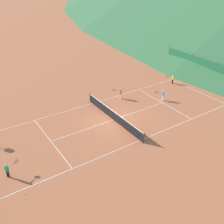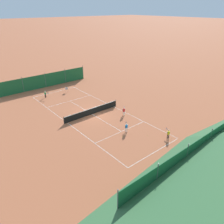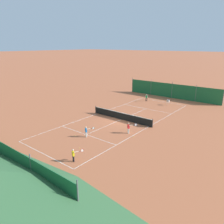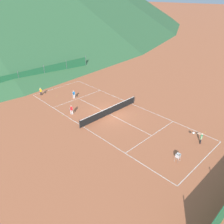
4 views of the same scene
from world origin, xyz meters
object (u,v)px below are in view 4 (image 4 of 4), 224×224
at_px(player_near_baseline, 41,91).
at_px(ball_hopper, 178,156).
at_px(tennis_ball_by_net_left, 78,95).
at_px(player_far_service, 74,94).
at_px(tennis_net, 110,111).
at_px(tennis_ball_by_net_right, 205,132).
at_px(tennis_ball_near_corner, 136,114).
at_px(tennis_ball_service_box, 83,123).
at_px(player_near_service, 201,137).
at_px(tennis_ball_mid_court, 62,115).
at_px(tennis_ball_alley_left, 57,96).
at_px(player_far_baseline, 71,109).

distance_m(player_near_baseline, ball_hopper, 21.52).
bearing_deg(tennis_ball_by_net_left, player_far_service, -153.25).
height_order(tennis_net, tennis_ball_by_net_right, tennis_net).
xyz_separation_m(player_near_baseline, ball_hopper, (1.56, -21.46, -0.02)).
bearing_deg(tennis_ball_by_net_left, tennis_ball_near_corner, -81.15).
xyz_separation_m(tennis_ball_by_net_left, tennis_ball_service_box, (-4.42, -6.90, 0.00)).
xyz_separation_m(tennis_net, player_near_service, (2.36, -10.49, 0.20)).
bearing_deg(tennis_ball_mid_court, tennis_ball_service_box, -78.43).
height_order(player_near_service, player_near_baseline, player_near_service).
distance_m(player_near_service, tennis_ball_mid_court, 15.77).
height_order(player_near_baseline, tennis_ball_alley_left, player_near_baseline).
distance_m(tennis_ball_near_corner, tennis_ball_service_box, 6.61).
distance_m(tennis_ball_service_box, ball_hopper, 11.10).
height_order(player_far_service, tennis_ball_service_box, player_far_service).
xyz_separation_m(player_near_baseline, tennis_ball_mid_court, (-1.12, -7.30, -0.64)).
height_order(player_far_service, tennis_ball_by_net_right, player_far_service).
bearing_deg(tennis_ball_alley_left, tennis_ball_by_net_right, -71.42).
relative_size(tennis_ball_near_corner, ball_hopper, 0.07).
relative_size(tennis_ball_mid_court, tennis_ball_by_net_right, 1.00).
bearing_deg(tennis_ball_by_net_left, player_far_baseline, -134.20).
relative_size(tennis_net, tennis_ball_alley_left, 139.09).
bearing_deg(player_near_service, tennis_ball_near_corner, 90.78).
distance_m(tennis_net, player_near_service, 10.76).
distance_m(tennis_net, tennis_ball_by_net_left, 7.45).
xyz_separation_m(tennis_ball_mid_court, tennis_ball_near_corner, (6.61, -6.14, 0.00)).
bearing_deg(player_far_service, tennis_ball_by_net_left, 26.75).
bearing_deg(tennis_net, tennis_ball_by_net_right, -65.34).
relative_size(player_far_baseline, tennis_ball_near_corner, 18.49).
height_order(player_near_baseline, player_far_baseline, player_far_baseline).
bearing_deg(player_far_service, tennis_net, -86.13).
bearing_deg(tennis_ball_alley_left, tennis_ball_near_corner, -70.45).
xyz_separation_m(tennis_net, tennis_ball_near_corner, (2.25, -2.38, -0.47)).
bearing_deg(tennis_ball_by_net_left, tennis_ball_service_box, -122.68).
bearing_deg(player_far_baseline, tennis_ball_by_net_right, -58.89).
distance_m(player_far_service, tennis_ball_by_net_left, 1.49).
distance_m(player_near_service, tennis_ball_service_box, 12.57).
xyz_separation_m(player_near_baseline, tennis_ball_by_net_right, (7.86, -21.11, -0.64)).
xyz_separation_m(player_near_service, player_far_baseline, (-5.73, 13.68, 0.02)).
bearing_deg(ball_hopper, tennis_ball_service_box, 100.45).
relative_size(tennis_ball_by_net_left, tennis_ball_service_box, 1.00).
bearing_deg(player_near_service, player_near_baseline, 104.57).
bearing_deg(player_far_baseline, tennis_ball_alley_left, 75.42).
xyz_separation_m(player_far_baseline, tennis_ball_mid_court, (-0.99, 0.57, -0.68)).
relative_size(tennis_net, tennis_ball_by_net_right, 139.09).
xyz_separation_m(tennis_ball_mid_court, ball_hopper, (2.68, -14.16, 0.62)).
xyz_separation_m(player_near_service, ball_hopper, (-4.05, 0.09, -0.04)).
bearing_deg(tennis_ball_service_box, player_far_service, 62.82).
bearing_deg(tennis_ball_by_net_right, tennis_ball_by_net_left, 102.55).
bearing_deg(tennis_net, tennis_ball_alley_left, 101.34).
bearing_deg(tennis_ball_service_box, tennis_ball_alley_left, 77.76).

